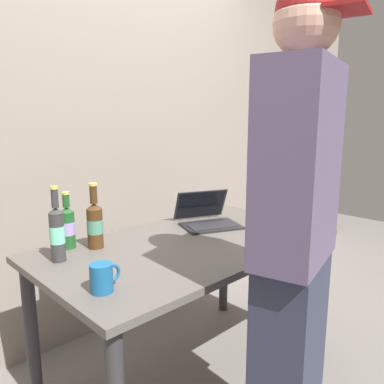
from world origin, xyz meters
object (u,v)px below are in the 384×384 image
(beer_bottle_green, at_px, (68,226))
(beer_bottle_amber, at_px, (57,232))
(beer_bottle_brown, at_px, (95,224))
(person_figure, at_px, (294,245))
(laptop, at_px, (207,218))
(coffee_mug, at_px, (102,278))

(beer_bottle_green, relative_size, beer_bottle_amber, 0.83)
(beer_bottle_brown, height_order, beer_bottle_amber, beer_bottle_amber)
(beer_bottle_green, height_order, person_figure, person_figure)
(beer_bottle_amber, xyz_separation_m, person_figure, (0.47, -0.86, 0.04))
(person_figure, bearing_deg, laptop, 63.37)
(beer_bottle_amber, relative_size, coffee_mug, 2.76)
(beer_bottle_brown, bearing_deg, beer_bottle_green, 137.21)
(beer_bottle_brown, height_order, coffee_mug, beer_bottle_brown)
(laptop, distance_m, beer_bottle_brown, 0.68)
(beer_bottle_brown, distance_m, beer_bottle_amber, 0.21)
(beer_bottle_green, bearing_deg, beer_bottle_brown, -42.79)
(person_figure, relative_size, coffee_mug, 15.07)
(laptop, bearing_deg, beer_bottle_brown, 172.09)
(laptop, distance_m, beer_bottle_amber, 0.88)
(laptop, xyz_separation_m, person_figure, (-0.40, -0.81, 0.13))
(beer_bottle_green, bearing_deg, beer_bottle_amber, -130.15)
(beer_bottle_amber, bearing_deg, person_figure, -61.32)
(beer_bottle_brown, bearing_deg, coffee_mug, -117.21)
(beer_bottle_brown, distance_m, person_figure, 0.94)
(beer_bottle_green, xyz_separation_m, beer_bottle_amber, (-0.11, -0.13, 0.02))
(beer_bottle_green, distance_m, beer_bottle_brown, 0.13)
(beer_bottle_amber, xyz_separation_m, coffee_mug, (-0.02, -0.39, -0.08))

